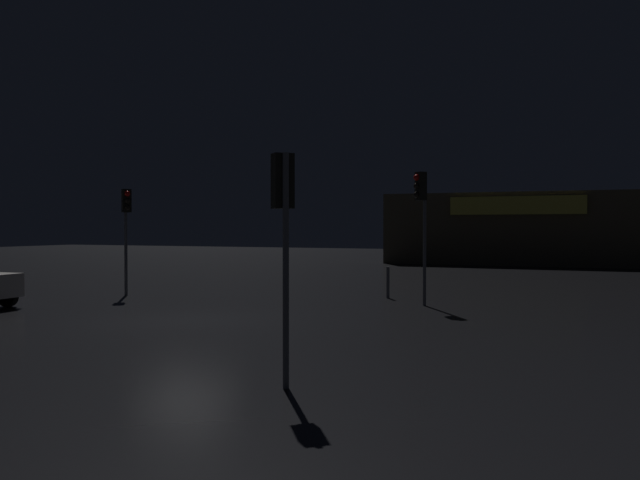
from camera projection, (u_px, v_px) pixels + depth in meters
ground_plane at (186, 321)px, 19.19m from camera, size 120.00×120.00×0.00m
store_building at (524, 229)px, 48.02m from camera, size 17.85×6.77×4.77m
traffic_signal_main at (421, 203)px, 22.69m from camera, size 0.41×0.43×4.30m
traffic_signal_opposite at (126, 215)px, 26.04m from camera, size 0.43×0.41×3.92m
traffic_signal_cross_right at (283, 206)px, 11.25m from camera, size 0.42×0.42×3.72m
bollard_kerb_a at (388, 282)px, 25.20m from camera, size 0.11×0.11×1.11m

